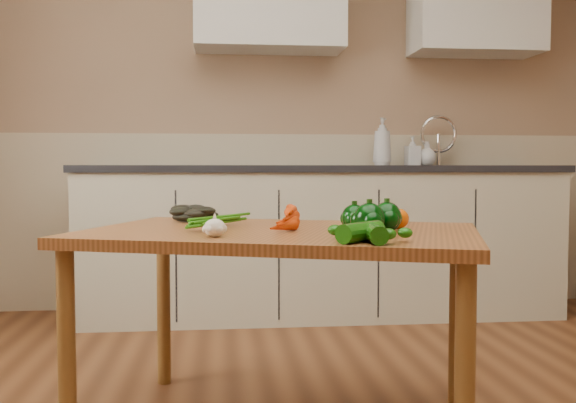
% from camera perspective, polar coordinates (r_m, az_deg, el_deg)
% --- Properties ---
extents(room, '(4.04, 5.04, 2.64)m').
position_cam_1_polar(room, '(1.86, 6.62, 14.24)').
color(room, brown).
rests_on(room, ground).
extents(counter_run, '(2.84, 0.64, 1.14)m').
position_cam_1_polar(counter_run, '(3.86, 3.11, -3.36)').
color(counter_run, beige).
rests_on(counter_run, ground).
extents(table, '(1.47, 1.19, 0.68)m').
position_cam_1_polar(table, '(2.14, -0.64, -4.52)').
color(table, '#98582C').
rests_on(table, ground).
extents(soap_bottle_a, '(0.16, 0.16, 0.29)m').
position_cam_1_polar(soap_bottle_a, '(4.00, 8.38, 5.29)').
color(soap_bottle_a, silver).
rests_on(soap_bottle_a, counter_run).
extents(soap_bottle_b, '(0.09, 0.09, 0.18)m').
position_cam_1_polar(soap_bottle_b, '(4.10, 11.02, 4.43)').
color(soap_bottle_b, silver).
rests_on(soap_bottle_b, counter_run).
extents(soap_bottle_c, '(0.16, 0.16, 0.15)m').
position_cam_1_polar(soap_bottle_c, '(4.13, 12.25, 4.18)').
color(soap_bottle_c, silver).
rests_on(soap_bottle_c, counter_run).
extents(carrot_bunch, '(0.28, 0.25, 0.06)m').
position_cam_1_polar(carrot_bunch, '(2.14, -2.01, -1.64)').
color(carrot_bunch, red).
rests_on(carrot_bunch, table).
extents(leafy_greens, '(0.18, 0.16, 0.09)m').
position_cam_1_polar(leafy_greens, '(2.48, -8.11, -0.71)').
color(leafy_greens, black).
rests_on(leafy_greens, table).
extents(garlic_bulb, '(0.06, 0.06, 0.05)m').
position_cam_1_polar(garlic_bulb, '(1.91, -6.53, -2.35)').
color(garlic_bulb, white).
rests_on(garlic_bulb, table).
extents(pepper_a, '(0.08, 0.08, 0.08)m').
position_cam_1_polar(pepper_a, '(2.10, 5.92, -1.45)').
color(pepper_a, black).
rests_on(pepper_a, table).
extents(pepper_b, '(0.09, 0.09, 0.09)m').
position_cam_1_polar(pepper_b, '(2.08, 8.78, -1.38)').
color(pepper_b, black).
rests_on(pepper_b, table).
extents(pepper_c, '(0.10, 0.10, 0.10)m').
position_cam_1_polar(pepper_c, '(1.99, 7.24, -1.55)').
color(pepper_c, black).
rests_on(pepper_c, table).
extents(tomato_a, '(0.06, 0.06, 0.06)m').
position_cam_1_polar(tomato_a, '(2.22, 6.20, -1.55)').
color(tomato_a, '#8A1302').
rests_on(tomato_a, table).
extents(tomato_b, '(0.07, 0.07, 0.06)m').
position_cam_1_polar(tomato_b, '(2.25, 6.85, -1.44)').
color(tomato_b, '#D25205').
rests_on(tomato_b, table).
extents(tomato_c, '(0.08, 0.08, 0.07)m').
position_cam_1_polar(tomato_c, '(2.18, 9.73, -1.51)').
color(tomato_c, '#D25205').
rests_on(tomato_c, table).
extents(zucchini_a, '(0.06, 0.18, 0.05)m').
position_cam_1_polar(zucchini_a, '(1.78, 7.63, -2.78)').
color(zucchini_a, '#114D08').
rests_on(zucchini_a, table).
extents(zucchini_b, '(0.16, 0.16, 0.05)m').
position_cam_1_polar(zucchini_b, '(1.79, 6.50, -2.71)').
color(zucchini_b, '#114D08').
rests_on(zucchini_b, table).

